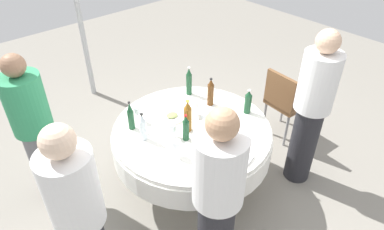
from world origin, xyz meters
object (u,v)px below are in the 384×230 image
(bottle_dark_green_rear, at_px, (131,116))
(person_south, at_px, (312,109))
(bottle_dark_green_right, at_px, (186,128))
(plate_west, at_px, (208,147))
(chair_right, at_px, (284,100))
(bottle_amber_south, at_px, (187,116))
(dining_table, at_px, (192,140))
(wine_glass_west, at_px, (137,111))
(plate_front, at_px, (172,116))
(wine_glass_rear, at_px, (176,145))
(person_far, at_px, (35,130))
(wine_glass_right, at_px, (198,105))
(wine_glass_inner, at_px, (172,128))
(person_near, at_px, (80,217))
(person_rear, at_px, (217,204))
(bottle_brown_near, at_px, (211,92))
(bottle_dark_green_inner, at_px, (248,102))
(bottle_clear_north, at_px, (143,127))
(wine_glass_north, at_px, (202,116))
(bottle_dark_green_far, at_px, (189,82))
(plate_left, at_px, (226,128))

(bottle_dark_green_rear, xyz_separation_m, person_south, (-1.33, 1.01, -0.01))
(bottle_dark_green_right, relative_size, plate_west, 1.11)
(chair_right, bearing_deg, bottle_amber_south, -90.01)
(dining_table, bearing_deg, wine_glass_west, -53.90)
(bottle_amber_south, bearing_deg, plate_front, -93.17)
(wine_glass_rear, xyz_separation_m, person_far, (0.76, -1.04, -0.05))
(dining_table, relative_size, wine_glass_right, 9.90)
(plate_west, xyz_separation_m, person_south, (-1.00, 0.34, 0.11))
(wine_glass_inner, distance_m, person_south, 1.31)
(wine_glass_inner, height_order, plate_west, wine_glass_inner)
(person_near, relative_size, person_rear, 0.97)
(person_rear, bearing_deg, wine_glass_rear, -73.54)
(wine_glass_west, bearing_deg, bottle_amber_south, 121.60)
(bottle_brown_near, relative_size, person_far, 0.19)
(wine_glass_inner, relative_size, person_near, 0.08)
(dining_table, distance_m, plate_west, 0.35)
(wine_glass_right, bearing_deg, bottle_dark_green_rear, -21.48)
(bottle_brown_near, height_order, bottle_dark_green_inner, bottle_brown_near)
(bottle_clear_north, relative_size, wine_glass_rear, 1.68)
(person_near, relative_size, person_south, 0.97)
(bottle_clear_north, distance_m, wine_glass_north, 0.55)
(bottle_dark_green_far, bearing_deg, plate_west, 59.53)
(wine_glass_north, height_order, wine_glass_inner, wine_glass_north)
(dining_table, relative_size, wine_glass_rear, 9.15)
(person_near, xyz_separation_m, chair_right, (-2.58, -0.21, -0.31))
(bottle_dark_green_rear, xyz_separation_m, wine_glass_right, (-0.61, 0.24, -0.03))
(wine_glass_inner, relative_size, person_south, 0.08)
(wine_glass_inner, bearing_deg, dining_table, 174.66)
(bottle_dark_green_inner, height_order, plate_front, bottle_dark_green_inner)
(wine_glass_west, height_order, person_near, person_near)
(bottle_dark_green_far, distance_m, bottle_dark_green_inner, 0.66)
(bottle_brown_near, bearing_deg, plate_west, 44.56)
(bottle_clear_north, height_order, plate_west, bottle_clear_north)
(bottle_amber_south, xyz_separation_m, bottle_dark_green_rear, (0.37, -0.36, -0.02))
(person_far, height_order, person_south, person_south)
(wine_glass_inner, height_order, plate_left, wine_glass_inner)
(dining_table, height_order, bottle_dark_green_far, bottle_dark_green_far)
(bottle_dark_green_rear, height_order, bottle_dark_green_right, bottle_dark_green_rear)
(wine_glass_west, xyz_separation_m, plate_west, (-0.22, 0.73, -0.10))
(bottle_dark_green_far, relative_size, wine_glass_north, 2.23)
(wine_glass_west, bearing_deg, plate_left, 129.04)
(wine_glass_rear, bearing_deg, wine_glass_west, -93.91)
(bottle_dark_green_far, xyz_separation_m, person_rear, (0.89, 1.30, -0.03))
(bottle_dark_green_right, bearing_deg, bottle_amber_south, -136.96)
(bottle_dark_green_inner, bearing_deg, wine_glass_inner, -14.11)
(dining_table, distance_m, person_near, 1.32)
(bottle_dark_green_far, bearing_deg, wine_glass_west, 2.77)
(wine_glass_rear, distance_m, chair_right, 1.71)
(bottle_dark_green_rear, xyz_separation_m, plate_left, (-0.63, 0.58, -0.13))
(person_rear, bearing_deg, plate_west, -97.43)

